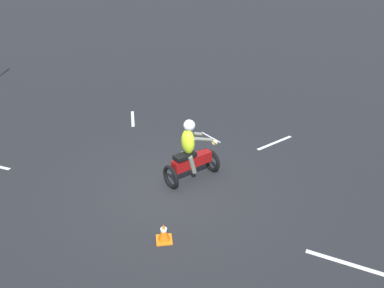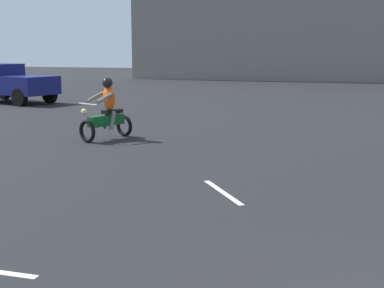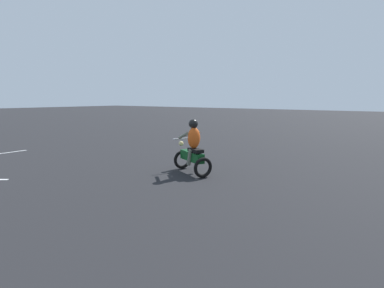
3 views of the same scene
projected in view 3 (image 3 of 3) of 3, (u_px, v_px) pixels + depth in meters
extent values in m
torus|color=black|center=(182.00, 160.00, 9.72)|extent=(0.59, 0.33, 0.60)
torus|color=black|center=(203.00, 168.00, 8.60)|extent=(0.59, 0.33, 0.60)
cube|color=#0F4C1E|center=(192.00, 156.00, 9.13)|extent=(0.66, 1.10, 0.28)
cube|color=black|center=(196.00, 150.00, 8.91)|extent=(0.46, 0.62, 0.10)
cylinder|color=silver|center=(183.00, 138.00, 9.57)|extent=(0.66, 0.31, 0.04)
sphere|color=#F2E08C|center=(181.00, 143.00, 9.71)|extent=(0.21, 0.21, 0.16)
ellipsoid|color=#EA5919|center=(194.00, 138.00, 8.94)|extent=(0.48, 0.42, 0.64)
cylinder|color=slate|center=(195.00, 135.00, 9.28)|extent=(0.30, 0.54, 0.27)
cylinder|color=slate|center=(183.00, 136.00, 9.09)|extent=(0.30, 0.54, 0.27)
cylinder|color=slate|center=(198.00, 156.00, 9.11)|extent=(0.21, 0.27, 0.51)
cylinder|color=slate|center=(190.00, 157.00, 8.97)|extent=(0.21, 0.27, 0.51)
sphere|color=black|center=(193.00, 124.00, 8.91)|extent=(0.37, 0.37, 0.28)
cube|color=silver|center=(3.00, 153.00, 12.46)|extent=(1.91, 0.11, 0.01)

